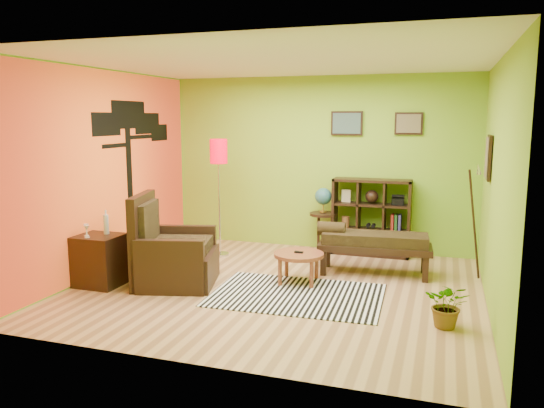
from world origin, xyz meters
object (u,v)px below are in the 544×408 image
(side_cabinet, at_px, (100,260))
(cube_shelf, at_px, (372,217))
(armchair, at_px, (171,257))
(coffee_table, at_px, (299,257))
(globe_table, at_px, (323,204))
(floor_lamp, at_px, (219,162))
(potted_plant, at_px, (448,310))
(bench, at_px, (371,242))

(side_cabinet, xyz_separation_m, cube_shelf, (3.11, 2.63, 0.27))
(armchair, height_order, cube_shelf, cube_shelf)
(coffee_table, xyz_separation_m, side_cabinet, (-2.41, -0.89, -0.01))
(coffee_table, bearing_deg, globe_table, 92.01)
(coffee_table, distance_m, cube_shelf, 1.89)
(coffee_table, distance_m, floor_lamp, 2.14)
(floor_lamp, bearing_deg, armchair, -90.59)
(coffee_table, bearing_deg, armchair, -160.29)
(floor_lamp, xyz_separation_m, cube_shelf, (2.25, 0.77, -0.87))
(coffee_table, xyz_separation_m, armchair, (-1.56, -0.56, 0.01))
(side_cabinet, distance_m, potted_plant, 4.26)
(globe_table, height_order, cube_shelf, cube_shelf)
(armchair, distance_m, side_cabinet, 0.91)
(globe_table, bearing_deg, floor_lamp, -154.60)
(coffee_table, bearing_deg, floor_lamp, 147.93)
(armchair, xyz_separation_m, globe_table, (1.50, 2.23, 0.43))
(armchair, bearing_deg, cube_shelf, 45.35)
(side_cabinet, distance_m, globe_table, 3.51)
(side_cabinet, height_order, cube_shelf, cube_shelf)
(coffee_table, height_order, side_cabinet, side_cabinet)
(armchair, xyz_separation_m, side_cabinet, (-0.85, -0.33, -0.02))
(armchair, bearing_deg, bench, 27.54)
(coffee_table, relative_size, floor_lamp, 0.36)
(armchair, height_order, globe_table, armchair)
(globe_table, xyz_separation_m, bench, (0.90, -0.98, -0.34))
(bench, height_order, potted_plant, bench)
(floor_lamp, bearing_deg, bench, -6.51)
(cube_shelf, bearing_deg, globe_table, -175.18)
(side_cabinet, bearing_deg, floor_lamp, 65.12)
(side_cabinet, distance_m, cube_shelf, 4.08)
(side_cabinet, xyz_separation_m, floor_lamp, (0.86, 1.86, 1.14))
(coffee_table, relative_size, bench, 0.41)
(side_cabinet, height_order, floor_lamp, floor_lamp)
(armchair, bearing_deg, potted_plant, -6.99)
(coffee_table, bearing_deg, bench, 39.43)
(globe_table, distance_m, bench, 1.37)
(side_cabinet, relative_size, potted_plant, 1.99)
(cube_shelf, bearing_deg, side_cabinet, -139.82)
(armchair, xyz_separation_m, potted_plant, (3.41, -0.42, -0.17))
(coffee_table, height_order, globe_table, globe_table)
(coffee_table, relative_size, armchair, 0.55)
(armchair, relative_size, cube_shelf, 0.98)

